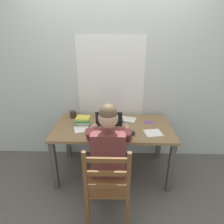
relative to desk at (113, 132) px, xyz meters
name	(u,v)px	position (x,y,z in m)	size (l,w,h in m)	color
ground_plane	(113,171)	(0.00, 0.00, -0.63)	(8.00, 8.00, 0.00)	#56514C
back_wall	(114,74)	(0.00, 0.47, 0.67)	(6.00, 0.08, 2.60)	beige
desk	(113,132)	(0.00, 0.00, 0.00)	(1.50, 0.78, 0.71)	olive
seated_person	(109,149)	(-0.03, -0.46, 0.04)	(0.50, 0.60, 1.23)	brown
wooden_chair	(108,185)	(-0.03, -0.74, -0.18)	(0.42, 0.42, 0.92)	brown
laptop	(109,127)	(-0.05, -0.14, 0.14)	(0.33, 0.29, 0.23)	#232328
computer_mouse	(133,133)	(0.24, -0.20, 0.10)	(0.06, 0.10, 0.03)	black
coffee_mug_white	(103,116)	(-0.15, 0.21, 0.14)	(0.11, 0.08, 0.10)	white
coffee_mug_dark	(73,115)	(-0.57, 0.25, 0.14)	(0.12, 0.08, 0.10)	#38281E
book_stack_main	(83,121)	(-0.39, 0.04, 0.14)	(0.20, 0.17, 0.10)	gray
book_stack_side	(116,119)	(0.04, 0.15, 0.11)	(0.20, 0.14, 0.06)	#2D5B9E
paper_pile_near_laptop	(126,119)	(0.18, 0.21, 0.09)	(0.25, 0.16, 0.01)	silver
paper_pile_back_corner	(153,133)	(0.49, -0.17, 0.09)	(0.20, 0.18, 0.01)	white
paper_pile_side	(82,129)	(-0.39, -0.10, 0.09)	(0.18, 0.18, 0.01)	white
landscape_photo_print	(149,122)	(0.48, 0.13, 0.09)	(0.13, 0.09, 0.00)	#7A4293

